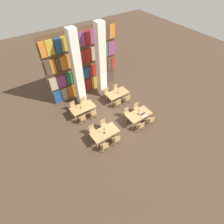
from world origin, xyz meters
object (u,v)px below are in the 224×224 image
at_px(chair_11, 84,102).
at_px(desk_lamp_2, 80,105).
at_px(chair_3, 104,125).
at_px(chair_7, 137,108).
at_px(reading_table_0, 105,133).
at_px(desk_lamp_1, 139,111).
at_px(reading_table_2, 83,108).
at_px(chair_0, 105,146).
at_px(chair_1, 92,130).
at_px(laptop, 144,115).
at_px(chair_8, 83,119).
at_px(desk_lamp_3, 118,90).
at_px(chair_10, 93,113).
at_px(desk_lamp_0, 104,130).
at_px(chair_2, 117,140).
at_px(chair_6, 151,120).
at_px(chair_9, 73,106).
at_px(chair_15, 116,89).
at_px(chair_5, 127,113).
at_px(chair_13, 107,93).
at_px(pillar_left, 77,71).
at_px(chair_14, 127,99).
at_px(pillar_center, 101,63).
at_px(chair_4, 141,126).
at_px(reading_table_3, 117,94).
at_px(chair_12, 118,103).
at_px(reading_table_1, 139,115).

xyz_separation_m(chair_11, desk_lamp_2, (-0.61, -0.74, 0.59)).
bearing_deg(chair_3, chair_11, -89.01).
distance_m(chair_3, chair_7, 3.01).
relative_size(reading_table_0, desk_lamp_1, 4.00).
relative_size(reading_table_2, chair_11, 2.05).
bearing_deg(chair_0, chair_1, 90.00).
bearing_deg(chair_7, reading_table_2, -31.50).
height_order(laptop, chair_8, laptop).
bearing_deg(desk_lamp_3, chair_10, -166.66).
bearing_deg(reading_table_0, desk_lamp_0, -143.35).
bearing_deg(chair_8, chair_10, 0.00).
bearing_deg(chair_2, chair_6, -0.38).
xyz_separation_m(chair_9, chair_15, (4.05, -0.10, 0.00)).
height_order(chair_5, chair_13, same).
bearing_deg(chair_3, pillar_left, -91.25).
distance_m(chair_11, chair_14, 3.55).
bearing_deg(pillar_center, chair_4, -90.21).
bearing_deg(chair_9, chair_6, 131.47).
bearing_deg(chair_4, reading_table_0, 162.17).
distance_m(desk_lamp_1, reading_table_2, 4.18).
bearing_deg(chair_9, chair_15, 178.61).
height_order(chair_0, desk_lamp_3, desk_lamp_3).
relative_size(chair_2, desk_lamp_1, 1.95).
bearing_deg(chair_8, chair_9, 90.00).
height_order(chair_1, chair_10, same).
xyz_separation_m(reading_table_3, desk_lamp_3, (0.05, -0.03, 0.35)).
bearing_deg(chair_12, chair_2, -127.35).
relative_size(chair_5, laptop, 2.79).
xyz_separation_m(chair_8, chair_11, (0.90, 1.55, 0.00)).
bearing_deg(reading_table_2, chair_7, -31.50).
relative_size(chair_9, desk_lamp_3, 2.19).
relative_size(desk_lamp_0, chair_11, 0.54).
bearing_deg(pillar_center, chair_1, -130.79).
xyz_separation_m(chair_3, reading_table_1, (2.54, -0.80, 0.18)).
bearing_deg(chair_15, chair_14, 90.00).
height_order(chair_6, desk_lamp_2, desk_lamp_2).
height_order(reading_table_1, chair_9, chair_9).
relative_size(desk_lamp_0, chair_7, 0.54).
distance_m(chair_4, chair_6, 0.94).
distance_m(chair_0, chair_3, 1.80).
bearing_deg(chair_15, desk_lamp_3, 63.94).
bearing_deg(reading_table_1, chair_0, -167.62).
height_order(reading_table_2, chair_11, chair_11).
bearing_deg(reading_table_0, chair_3, 62.29).
xyz_separation_m(chair_0, desk_lamp_0, (0.44, 0.73, 0.59)).
bearing_deg(chair_5, desk_lamp_2, -38.77).
xyz_separation_m(chair_1, chair_7, (3.93, -0.02, 0.00)).
bearing_deg(chair_4, desk_lamp_0, 163.54).
relative_size(chair_9, chair_13, 1.00).
height_order(reading_table_0, desk_lamp_2, desk_lamp_2).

